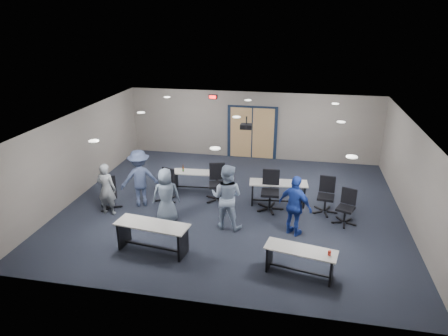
% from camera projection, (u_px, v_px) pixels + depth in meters
% --- Properties ---
extents(floor, '(10.00, 10.00, 0.00)m').
position_uv_depth(floor, '(233.00, 205.00, 12.33)').
color(floor, black).
rests_on(floor, ground).
extents(back_wall, '(10.00, 0.04, 2.70)m').
position_uv_depth(back_wall, '(252.00, 126.00, 15.96)').
color(back_wall, slate).
rests_on(back_wall, floor).
extents(front_wall, '(10.00, 0.04, 2.70)m').
position_uv_depth(front_wall, '(194.00, 245.00, 7.72)').
color(front_wall, slate).
rests_on(front_wall, floor).
extents(left_wall, '(0.04, 9.00, 2.70)m').
position_uv_depth(left_wall, '(79.00, 154.00, 12.73)').
color(left_wall, slate).
rests_on(left_wall, floor).
extents(right_wall, '(0.04, 9.00, 2.70)m').
position_uv_depth(right_wall, '(413.00, 177.00, 10.95)').
color(right_wall, slate).
rests_on(right_wall, floor).
extents(ceiling, '(10.00, 9.00, 0.04)m').
position_uv_depth(ceiling, '(234.00, 120.00, 11.35)').
color(ceiling, silver).
rests_on(ceiling, back_wall).
extents(double_door, '(2.00, 0.07, 2.20)m').
position_uv_depth(double_door, '(252.00, 133.00, 16.03)').
color(double_door, '#101B31').
rests_on(double_door, back_wall).
extents(exit_sign, '(0.32, 0.07, 0.18)m').
position_uv_depth(exit_sign, '(213.00, 97.00, 15.79)').
color(exit_sign, black).
rests_on(exit_sign, back_wall).
extents(ceiling_projector, '(0.35, 0.32, 0.37)m').
position_uv_depth(ceiling_projector, '(246.00, 126.00, 11.86)').
color(ceiling_projector, black).
rests_on(ceiling_projector, ceiling).
extents(ceiling_can_lights, '(6.24, 5.74, 0.02)m').
position_uv_depth(ceiling_can_lights, '(235.00, 119.00, 11.59)').
color(ceiling_can_lights, silver).
rests_on(ceiling_can_lights, ceiling).
extents(table_front_left, '(1.90, 0.84, 0.74)m').
position_uv_depth(table_front_left, '(153.00, 232.00, 9.81)').
color(table_front_left, '#A2A099').
rests_on(table_front_left, floor).
extents(table_front_right, '(1.66, 0.82, 0.75)m').
position_uv_depth(table_front_right, '(301.00, 257.00, 8.93)').
color(table_front_right, '#A2A099').
rests_on(table_front_right, floor).
extents(table_back_left, '(1.61, 0.64, 0.88)m').
position_uv_depth(table_back_left, '(196.00, 177.00, 13.27)').
color(table_back_left, '#A2A099').
rests_on(table_back_left, floor).
extents(table_back_right, '(1.81, 0.75, 0.71)m').
position_uv_depth(table_back_right, '(278.00, 189.00, 12.27)').
color(table_back_right, '#A2A099').
rests_on(table_back_right, floor).
extents(chair_back_a, '(0.82, 0.82, 1.05)m').
position_uv_depth(chair_back_a, '(165.00, 186.00, 12.42)').
color(chair_back_a, black).
rests_on(chair_back_a, floor).
extents(chair_back_b, '(0.90, 0.90, 1.18)m').
position_uv_depth(chair_back_b, '(218.00, 183.00, 12.44)').
color(chair_back_b, black).
rests_on(chair_back_b, floor).
extents(chair_back_c, '(0.79, 0.79, 1.21)m').
position_uv_depth(chair_back_c, '(270.00, 191.00, 11.84)').
color(chair_back_c, black).
rests_on(chair_back_c, floor).
extents(chair_back_d, '(0.76, 0.76, 1.08)m').
position_uv_depth(chair_back_d, '(326.00, 196.00, 11.70)').
color(chair_back_d, black).
rests_on(chair_back_d, floor).
extents(chair_loose_left, '(0.82, 0.82, 0.98)m').
position_uv_depth(chair_loose_left, '(109.00, 194.00, 11.95)').
color(chair_loose_left, black).
rests_on(chair_loose_left, floor).
extents(chair_loose_right, '(0.82, 0.82, 1.00)m').
position_uv_depth(chair_loose_right, '(346.00, 207.00, 11.09)').
color(chair_loose_right, black).
rests_on(chair_loose_right, floor).
extents(person_gray, '(0.59, 0.40, 1.58)m').
position_uv_depth(person_gray, '(107.00, 189.00, 11.55)').
color(person_gray, gray).
rests_on(person_gray, floor).
extents(person_plaid, '(0.90, 0.75, 1.58)m').
position_uv_depth(person_plaid, '(166.00, 195.00, 11.15)').
color(person_plaid, slate).
rests_on(person_plaid, floor).
extents(person_lightblue, '(0.98, 0.82, 1.83)m').
position_uv_depth(person_lightblue, '(227.00, 197.00, 10.77)').
color(person_lightblue, '#9EB3D1').
rests_on(person_lightblue, floor).
extents(person_navy, '(1.05, 0.85, 1.67)m').
position_uv_depth(person_navy, '(295.00, 206.00, 10.43)').
color(person_navy, '#1C369A').
rests_on(person_navy, floor).
extents(person_back, '(1.32, 1.14, 1.78)m').
position_uv_depth(person_back, '(140.00, 178.00, 12.06)').
color(person_back, '#3E4B70').
rests_on(person_back, floor).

